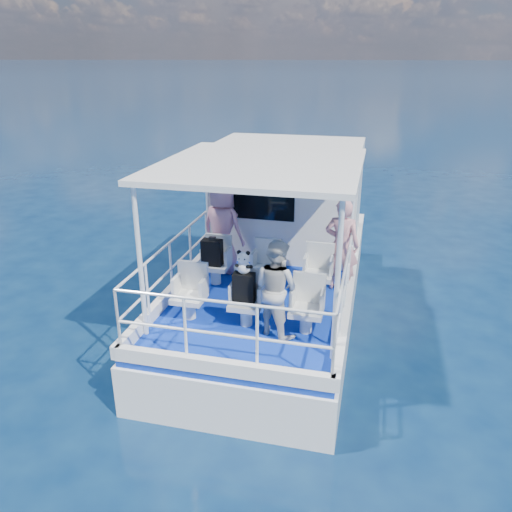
% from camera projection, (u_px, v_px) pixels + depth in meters
% --- Properties ---
extents(ground, '(2000.00, 2000.00, 0.00)m').
position_uv_depth(ground, '(262.00, 339.00, 8.85)').
color(ground, '#081E3F').
rests_on(ground, ground).
extents(hull, '(3.00, 7.00, 1.60)m').
position_uv_depth(hull, '(274.00, 313.00, 9.75)').
color(hull, white).
rests_on(hull, ground).
extents(deck, '(2.90, 6.90, 0.10)m').
position_uv_depth(deck, '(275.00, 273.00, 9.43)').
color(deck, '#0B2A9F').
rests_on(deck, hull).
extents(cabin, '(2.85, 2.00, 2.20)m').
position_uv_depth(cabin, '(288.00, 197.00, 10.18)').
color(cabin, white).
rests_on(cabin, deck).
extents(canopy, '(3.00, 3.20, 0.08)m').
position_uv_depth(canopy, '(260.00, 165.00, 7.50)').
color(canopy, white).
rests_on(canopy, cabin).
extents(canopy_posts, '(2.77, 2.97, 2.20)m').
position_uv_depth(canopy_posts, '(260.00, 237.00, 7.88)').
color(canopy_posts, white).
rests_on(canopy_posts, deck).
extents(railings, '(2.84, 3.59, 1.00)m').
position_uv_depth(railings, '(255.00, 280.00, 7.81)').
color(railings, white).
rests_on(railings, deck).
extents(seat_port_fwd, '(0.48, 0.46, 0.38)m').
position_uv_depth(seat_port_fwd, '(216.00, 273.00, 8.82)').
color(seat_port_fwd, silver).
rests_on(seat_port_fwd, deck).
extents(seat_center_fwd, '(0.48, 0.46, 0.38)m').
position_uv_depth(seat_center_fwd, '(265.00, 278.00, 8.62)').
color(seat_center_fwd, silver).
rests_on(seat_center_fwd, deck).
extents(seat_stbd_fwd, '(0.48, 0.46, 0.38)m').
position_uv_depth(seat_stbd_fwd, '(317.00, 284.00, 8.43)').
color(seat_stbd_fwd, silver).
rests_on(seat_stbd_fwd, deck).
extents(seat_port_aft, '(0.48, 0.46, 0.38)m').
position_uv_depth(seat_port_aft, '(190.00, 307.00, 7.65)').
color(seat_port_aft, silver).
rests_on(seat_port_aft, deck).
extents(seat_center_aft, '(0.48, 0.46, 0.38)m').
position_uv_depth(seat_center_aft, '(246.00, 313.00, 7.45)').
color(seat_center_aft, silver).
rests_on(seat_center_aft, deck).
extents(seat_stbd_aft, '(0.48, 0.46, 0.38)m').
position_uv_depth(seat_stbd_aft, '(306.00, 320.00, 7.25)').
color(seat_stbd_aft, silver).
rests_on(seat_stbd_aft, deck).
extents(passenger_port_fwd, '(0.73, 0.61, 1.69)m').
position_uv_depth(passenger_port_fwd, '(222.00, 228.00, 9.11)').
color(passenger_port_fwd, '#C78197').
rests_on(passenger_port_fwd, deck).
extents(passenger_stbd_fwd, '(0.63, 0.46, 1.61)m').
position_uv_depth(passenger_stbd_fwd, '(342.00, 245.00, 8.38)').
color(passenger_stbd_fwd, '#D38890').
rests_on(passenger_stbd_fwd, deck).
extents(passenger_stbd_aft, '(0.88, 0.82, 1.44)m').
position_uv_depth(passenger_stbd_aft, '(276.00, 288.00, 7.04)').
color(passenger_stbd_aft, silver).
rests_on(passenger_stbd_aft, deck).
extents(backpack_port, '(0.35, 0.20, 0.46)m').
position_uv_depth(backpack_port, '(212.00, 252.00, 8.61)').
color(backpack_port, black).
rests_on(backpack_port, seat_port_fwd).
extents(backpack_center, '(0.31, 0.18, 0.47)m').
position_uv_depth(backpack_center, '(244.00, 288.00, 7.27)').
color(backpack_center, black).
rests_on(backpack_center, seat_center_aft).
extents(compact_camera, '(0.11, 0.06, 0.06)m').
position_uv_depth(compact_camera, '(212.00, 239.00, 8.50)').
color(compact_camera, black).
rests_on(compact_camera, backpack_port).
extents(panda, '(0.22, 0.19, 0.34)m').
position_uv_depth(panda, '(244.00, 262.00, 7.13)').
color(panda, white).
rests_on(panda, backpack_center).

